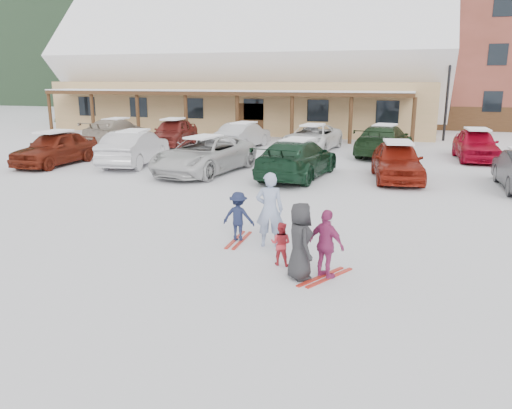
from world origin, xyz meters
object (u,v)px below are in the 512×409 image
(day_lodge, at_px, (246,77))
(parked_car_7, at_px, (117,131))
(parked_car_8, at_px, (173,132))
(parked_car_0, at_px, (55,148))
(parked_car_4, at_px, (397,161))
(parked_car_10, at_px, (312,138))
(parked_car_12, at_px, (476,145))
(lamp_post, at_px, (448,87))
(adult_skier, at_px, (270,210))
(child_magenta, at_px, (326,244))
(parked_car_11, at_px, (384,140))
(bystander_dark, at_px, (300,241))
(parked_car_9, at_px, (244,135))
(parked_car_1, at_px, (135,148))
(parked_car_3, at_px, (297,159))
(toddler_red, at_px, (281,244))
(parked_car_2, at_px, (204,155))
(child_navy, at_px, (238,217))

(day_lodge, relative_size, parked_car_7, 5.59)
(parked_car_8, bearing_deg, day_lodge, 79.73)
(parked_car_0, xyz_separation_m, parked_car_4, (14.92, 1.09, -0.02))
(parked_car_10, relative_size, parked_car_12, 1.15)
(lamp_post, xyz_separation_m, parked_car_12, (1.07, -7.83, -2.57))
(adult_skier, xyz_separation_m, child_magenta, (1.59, -1.53, -0.19))
(parked_car_8, height_order, parked_car_10, parked_car_8)
(day_lodge, bearing_deg, adult_skier, -70.34)
(lamp_post, xyz_separation_m, adult_skier, (-4.88, -23.06, -2.44))
(adult_skier, bearing_deg, parked_car_11, -109.95)
(parked_car_10, height_order, parked_car_12, parked_car_12)
(bystander_dark, xyz_separation_m, parked_car_9, (-7.19, 17.70, -0.05))
(adult_skier, xyz_separation_m, parked_car_12, (5.95, 15.23, -0.13))
(parked_car_1, relative_size, parked_car_7, 0.91)
(lamp_post, xyz_separation_m, parked_car_3, (-6.14, -14.68, -2.56))
(parked_car_3, relative_size, parked_car_9, 1.21)
(toddler_red, relative_size, parked_car_3, 0.18)
(parked_car_2, distance_m, parked_car_8, 8.98)
(child_magenta, bearing_deg, bystander_dark, 47.48)
(toddler_red, distance_m, parked_car_2, 10.94)
(day_lodge, height_order, parked_car_8, day_lodge)
(toddler_red, relative_size, parked_car_10, 0.18)
(parked_car_0, xyz_separation_m, parked_car_3, (11.14, 0.36, -0.00))
(parked_car_1, distance_m, parked_car_12, 16.12)
(child_navy, height_order, parked_car_10, parked_car_10)
(day_lodge, bearing_deg, parked_car_9, -72.10)
(child_navy, xyz_separation_m, child_magenta, (2.42, -1.70, 0.09))
(parked_car_0, xyz_separation_m, parked_car_9, (6.31, 7.98, -0.05))
(child_navy, relative_size, parked_car_11, 0.22)
(parked_car_2, xyz_separation_m, parked_car_4, (7.69, 0.89, -0.02))
(parked_car_2, height_order, parked_car_7, parked_car_2)
(day_lodge, relative_size, parked_car_2, 5.34)
(child_magenta, bearing_deg, lamp_post, -68.99)
(adult_skier, bearing_deg, parked_car_0, -46.72)
(bystander_dark, height_order, parked_car_0, bystander_dark)
(parked_car_8, relative_size, parked_car_11, 0.86)
(child_magenta, xyz_separation_m, parked_car_9, (-7.68, 17.53, 0.02))
(parked_car_7, relative_size, parked_car_8, 1.13)
(parked_car_9, bearing_deg, adult_skier, 117.77)
(child_navy, distance_m, parked_car_0, 13.99)
(parked_car_4, distance_m, parked_car_8, 14.36)
(parked_car_2, bearing_deg, parked_car_7, 149.21)
(parked_car_12, bearing_deg, parked_car_9, 172.57)
(toddler_red, relative_size, parked_car_8, 0.20)
(parked_car_0, distance_m, parked_car_12, 19.72)
(child_magenta, relative_size, parked_car_11, 0.26)
(child_magenta, height_order, parked_car_3, parked_car_3)
(parked_car_3, distance_m, parked_car_4, 3.85)
(child_navy, bearing_deg, adult_skier, 167.04)
(parked_car_2, distance_m, parked_car_3, 3.91)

